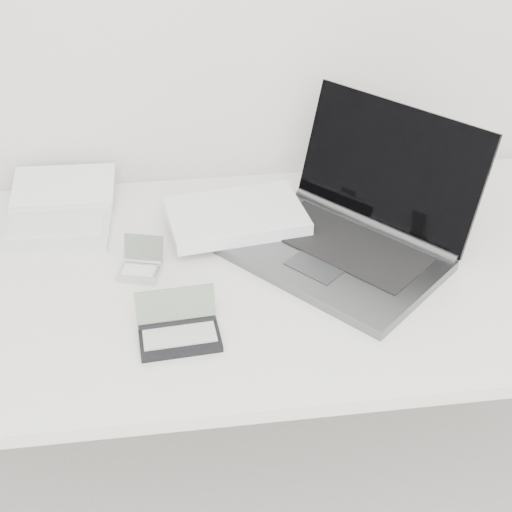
{
  "coord_description": "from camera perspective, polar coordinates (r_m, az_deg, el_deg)",
  "views": [
    {
      "loc": [
        -0.18,
        0.34,
        1.64
      ],
      "look_at": [
        -0.03,
        1.51,
        0.79
      ],
      "focal_mm": 50.0,
      "sensor_mm": 36.0,
      "label": 1
    }
  ],
  "objects": [
    {
      "name": "palmtop_charcoal",
      "position": [
        1.34,
        -6.18,
        -6.0
      ],
      "size": [
        0.16,
        0.12,
        0.08
      ],
      "rotation": [
        0.0,
        0.0,
        0.07
      ],
      "color": "black",
      "rests_on": "desk"
    },
    {
      "name": "desk",
      "position": [
        1.55,
        0.91,
        -2.26
      ],
      "size": [
        1.6,
        0.8,
        0.73
      ],
      "color": "white",
      "rests_on": "ground"
    },
    {
      "name": "pda_silver",
      "position": [
        1.52,
        -9.2,
        -0.78
      ],
      "size": [
        0.1,
        0.11,
        0.07
      ],
      "rotation": [
        0.0,
        0.0,
        -0.27
      ],
      "color": "silver",
      "rests_on": "desk"
    },
    {
      "name": "laptop_large",
      "position": [
        1.57,
        4.78,
        2.42
      ],
      "size": [
        0.68,
        0.58,
        0.29
      ],
      "rotation": [
        0.0,
        0.0,
        -0.85
      ],
      "color": "#5D5F62",
      "rests_on": "desk"
    },
    {
      "name": "netbook_open_white",
      "position": [
        1.71,
        -15.55,
        2.92
      ],
      "size": [
        0.26,
        0.33,
        0.06
      ],
      "rotation": [
        0.0,
        0.0,
        -0.04
      ],
      "color": "white",
      "rests_on": "desk"
    }
  ]
}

